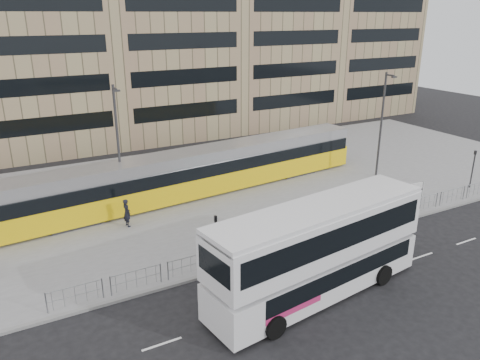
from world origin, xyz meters
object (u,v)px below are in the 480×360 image
tram (196,172)px  lamp_post_east (382,122)px  pedestrian (127,213)px  lamp_post_west (118,144)px  traffic_light_east (474,164)px  station_sign (414,192)px  double_decker_bus (318,248)px  traffic_light_west (216,235)px  ad_panel (325,214)px

tram → lamp_post_east: bearing=-18.3°
pedestrian → lamp_post_west: bearing=-20.9°
lamp_post_west → pedestrian: bearing=-101.1°
pedestrian → lamp_post_east: lamp_post_east is taller
tram → lamp_post_east: 16.09m
traffic_light_east → lamp_post_west: (-25.74, 9.24, 2.83)m
station_sign → pedestrian: 19.86m
lamp_post_west → lamp_post_east: (21.17, -3.49, -0.01)m
double_decker_bus → lamp_post_west: bearing=102.7°
pedestrian → lamp_post_west: 4.98m
traffic_light_west → pedestrian: bearing=120.7°
tram → ad_panel: 10.87m
traffic_light_west → traffic_light_east: same height
traffic_light_east → tram: bearing=151.2°
station_sign → lamp_post_east: 8.28m
tram → pedestrian: tram is taller
double_decker_bus → station_sign: (12.36, 4.98, -1.05)m
tram → ad_panel: bearing=-68.3°
traffic_light_east → ad_panel: bearing=177.5°
pedestrian → lamp_post_west: lamp_post_west is taller
tram → lamp_post_east: size_ratio=3.39×
lamp_post_west → double_decker_bus: bearing=-70.1°
traffic_light_west → lamp_post_west: bearing=112.1°
station_sign → lamp_post_west: bearing=153.3°
tram → ad_panel: size_ratio=18.27×
station_sign → lamp_post_west: lamp_post_west is taller
double_decker_bus → station_sign: size_ratio=6.03×
traffic_light_east → lamp_post_east: lamp_post_east is taller
traffic_light_east → lamp_post_east: (-4.58, 5.75, 2.82)m
pedestrian → traffic_light_east: (26.35, -6.15, 1.02)m
traffic_light_west → double_decker_bus: bearing=-43.7°
station_sign → traffic_light_west: 15.70m
ad_panel → pedestrian: (-11.28, 6.47, -0.01)m
traffic_light_east → traffic_light_west: bearing=179.8°
station_sign → pedestrian: size_ratio=1.08×
traffic_light_east → station_sign: bearing=-176.0°
tram → lamp_post_west: bearing=176.0°
double_decker_bus → ad_panel: double_decker_bus is taller
traffic_light_west → lamp_post_west: lamp_post_west is taller
tram → traffic_light_east: (19.96, -9.36, 0.21)m
double_decker_bus → traffic_light_west: (-3.32, 4.60, -0.49)m
traffic_light_west → lamp_post_east: (18.96, 7.19, 2.82)m
double_decker_bus → pedestrian: double_decker_bus is taller
tram → traffic_light_east: tram is taller
station_sign → lamp_post_west: 20.92m
tram → traffic_light_west: 11.38m
tram → lamp_post_west: lamp_post_west is taller
tram → lamp_post_east: lamp_post_east is taller
double_decker_bus → tram: 15.42m
traffic_light_west → lamp_post_east: size_ratio=0.35×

